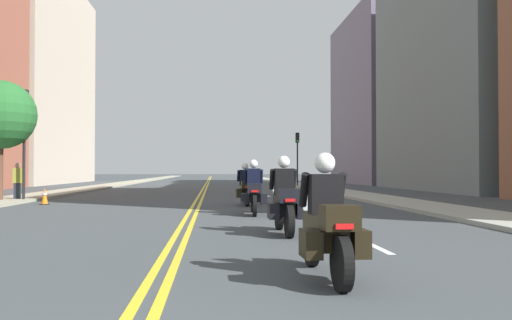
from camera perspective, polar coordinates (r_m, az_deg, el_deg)
The scene contains 18 objects.
ground_plane at distance 49.21m, azimuth -5.49°, elevation -2.71°, with size 264.00×264.00×0.00m, color #3D4346.
sidewalk_left at distance 49.98m, azimuth -14.88°, elevation -2.58°, with size 2.32×144.00×0.12m, color #9D9A84.
sidewalk_right at distance 49.77m, azimuth 3.95°, elevation -2.63°, with size 2.32×144.00×0.12m, color #9EA093.
centreline_yellow_inner at distance 49.21m, azimuth -5.63°, elevation -2.70°, with size 0.12×132.00×0.01m, color yellow.
centreline_yellow_outer at distance 49.21m, azimuth -5.35°, elevation -2.71°, with size 0.12×132.00×0.01m, color yellow.
lane_dashes_white at distance 30.35m, azimuth 0.65°, elevation -3.68°, with size 0.14×56.40×0.01m.
building_right_1 at distance 38.07m, azimuth 22.39°, elevation 9.23°, with size 7.38×16.53×16.29m.
building_left_2 at distance 58.60m, azimuth -24.37°, elevation 8.09°, with size 9.58×21.70×21.30m.
building_right_2 at distance 53.70m, azimuth 13.63°, elevation 6.50°, with size 6.73×15.37×16.93m.
motorcycle_0 at distance 6.43m, azimuth 7.88°, elevation -7.36°, with size 0.77×2.18×1.57m.
motorcycle_1 at distance 10.86m, azimuth 3.18°, elevation -4.73°, with size 0.77×2.14×1.65m.
motorcycle_2 at distance 15.57m, azimuth -0.25°, elevation -3.60°, with size 0.78×2.20×1.67m.
motorcycle_3 at distance 19.68m, azimuth -1.20°, elevation -3.15°, with size 0.78×2.09×1.63m.
traffic_cone_0 at distance 21.77m, azimuth -22.38°, elevation -3.73°, with size 0.31×0.31×0.66m.
traffic_light_near at distance 24.06m, azimuth -24.30°, elevation 3.61°, with size 0.28×0.38×4.78m.
traffic_light_far at distance 41.55m, azimuth 4.61°, elevation 1.18°, with size 0.28×0.38×4.38m.
pedestrian_0 at distance 24.45m, azimuth -24.90°, elevation -2.18°, with size 0.50×0.28×1.66m.
street_tree_0 at distance 24.01m, azimuth -26.45°, elevation 4.49°, with size 2.87×2.87×5.10m.
Camera 1 is at (0.67, -1.18, 1.34)m, focal length 36.09 mm.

